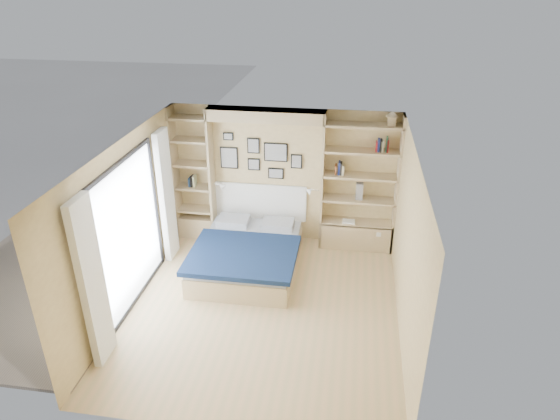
# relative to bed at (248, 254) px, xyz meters

# --- Properties ---
(ground) EXTENTS (4.50, 4.50, 0.00)m
(ground) POSITION_rel_bed_xyz_m (0.45, -1.07, -0.28)
(ground) COLOR tan
(ground) RESTS_ON ground
(room_shell) EXTENTS (4.50, 4.50, 4.50)m
(room_shell) POSITION_rel_bed_xyz_m (0.06, 0.45, 0.80)
(room_shell) COLOR #D8BD81
(room_shell) RESTS_ON ground
(bed) EXTENTS (1.72, 2.25, 1.07)m
(bed) POSITION_rel_bed_xyz_m (0.00, 0.00, 0.00)
(bed) COLOR tan
(bed) RESTS_ON ground
(photo_gallery) EXTENTS (1.48, 0.02, 0.82)m
(photo_gallery) POSITION_rel_bed_xyz_m (-0.00, 1.16, 1.33)
(photo_gallery) COLOR black
(photo_gallery) RESTS_ON ground
(reading_lamps) EXTENTS (1.92, 0.12, 0.15)m
(reading_lamps) POSITION_rel_bed_xyz_m (0.15, 0.93, 0.83)
(reading_lamps) COLOR silver
(reading_lamps) RESTS_ON ground
(shelf_decor) EXTENTS (3.61, 0.23, 2.03)m
(shelf_decor) POSITION_rel_bed_xyz_m (1.58, 1.00, 1.42)
(shelf_decor) COLOR #964A24
(shelf_decor) RESTS_ON ground
(deck) EXTENTS (3.20, 4.00, 0.05)m
(deck) POSITION_rel_bed_xyz_m (-3.15, -1.07, -0.28)
(deck) COLOR #746556
(deck) RESTS_ON ground
(deck_chair) EXTENTS (0.75, 0.92, 0.80)m
(deck_chair) POSITION_rel_bed_xyz_m (-3.13, -0.07, 0.11)
(deck_chair) COLOR tan
(deck_chair) RESTS_ON ground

